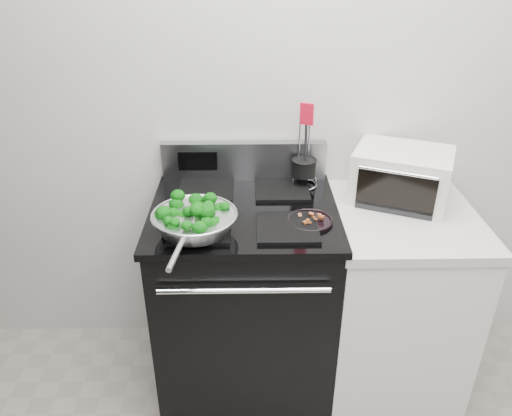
{
  "coord_description": "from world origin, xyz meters",
  "views": [
    {
      "loc": [
        -0.28,
        -0.43,
        1.95
      ],
      "look_at": [
        -0.25,
        1.36,
        0.98
      ],
      "focal_mm": 35.0,
      "sensor_mm": 36.0,
      "label": 1
    }
  ],
  "objects_px": {
    "gas_range": "(245,296)",
    "utensil_holder": "(304,172)",
    "skillet": "(195,221)",
    "toaster_oven": "(401,175)",
    "bacon_plate": "(310,219)"
  },
  "relations": [
    {
      "from": "toaster_oven",
      "to": "skillet",
      "type": "bearing_deg",
      "value": -136.34
    },
    {
      "from": "gas_range",
      "to": "skillet",
      "type": "xyz_separation_m",
      "value": [
        -0.19,
        -0.19,
        0.51
      ]
    },
    {
      "from": "gas_range",
      "to": "skillet",
      "type": "relative_size",
      "value": 2.16
    },
    {
      "from": "gas_range",
      "to": "utensil_holder",
      "type": "distance_m",
      "value": 0.63
    },
    {
      "from": "skillet",
      "to": "utensil_holder",
      "type": "relative_size",
      "value": 1.33
    },
    {
      "from": "gas_range",
      "to": "utensil_holder",
      "type": "relative_size",
      "value": 2.88
    },
    {
      "from": "bacon_plate",
      "to": "utensil_holder",
      "type": "distance_m",
      "value": 0.34
    },
    {
      "from": "utensil_holder",
      "to": "bacon_plate",
      "type": "bearing_deg",
      "value": -67.98
    },
    {
      "from": "toaster_oven",
      "to": "gas_range",
      "type": "bearing_deg",
      "value": -145.9
    },
    {
      "from": "utensil_holder",
      "to": "toaster_oven",
      "type": "height_order",
      "value": "utensil_holder"
    },
    {
      "from": "utensil_holder",
      "to": "skillet",
      "type": "bearing_deg",
      "value": -115.2
    },
    {
      "from": "bacon_plate",
      "to": "toaster_oven",
      "type": "distance_m",
      "value": 0.5
    },
    {
      "from": "bacon_plate",
      "to": "utensil_holder",
      "type": "xyz_separation_m",
      "value": [
        0.01,
        0.33,
        0.05
      ]
    },
    {
      "from": "skillet",
      "to": "toaster_oven",
      "type": "relative_size",
      "value": 1.07
    },
    {
      "from": "gas_range",
      "to": "bacon_plate",
      "type": "distance_m",
      "value": 0.56
    }
  ]
}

